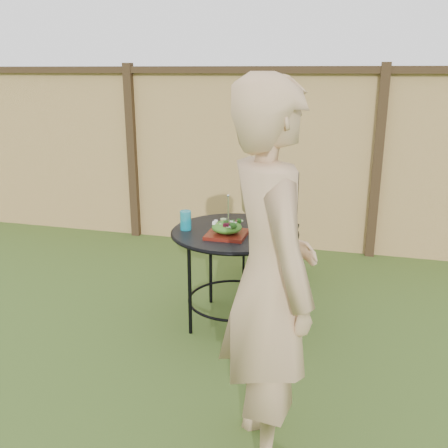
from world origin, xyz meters
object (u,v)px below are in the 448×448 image
at_px(diner, 270,280).
at_px(salad_plate, 227,234).
at_px(patio_chair, 272,223).
at_px(patio_table, 235,249).

height_order(diner, salad_plate, diner).
bearing_deg(patio_chair, salad_plate, -97.08).
bearing_deg(patio_table, patio_chair, 83.33).
bearing_deg(diner, patio_chair, -20.65).
bearing_deg(diner, patio_table, -9.22).
bearing_deg(salad_plate, patio_chair, 82.92).
height_order(patio_chair, salad_plate, patio_chair).
bearing_deg(patio_table, salad_plate, -99.93).
bearing_deg(patio_table, diner, -69.42).
distance_m(patio_table, salad_plate, 0.20).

